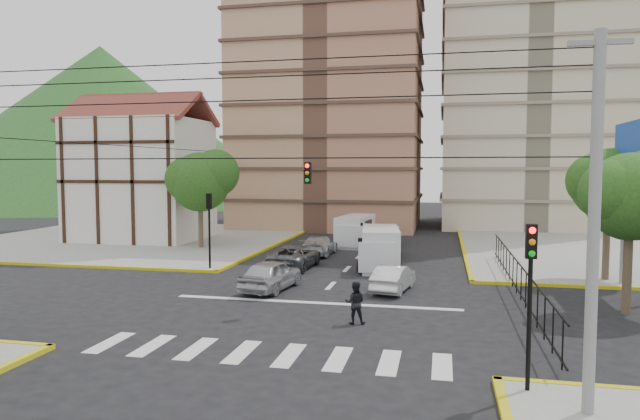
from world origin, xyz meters
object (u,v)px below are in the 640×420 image
(traffic_light_nw, at_px, (209,218))
(car_white_front_right, at_px, (393,278))
(van_left_lane, at_px, (355,232))
(pedestrian_crosswalk, at_px, (355,303))
(car_silver_front_left, at_px, (271,275))
(traffic_light_se, at_px, (530,279))
(van_right_lane, at_px, (380,249))

(traffic_light_nw, bearing_deg, car_white_front_right, -17.11)
(traffic_light_nw, height_order, van_left_lane, traffic_light_nw)
(car_white_front_right, height_order, pedestrian_crosswalk, pedestrian_crosswalk)
(traffic_light_nw, relative_size, pedestrian_crosswalk, 2.68)
(van_left_lane, distance_m, car_silver_front_left, 16.83)
(car_silver_front_left, bearing_deg, pedestrian_crosswalk, 141.67)
(pedestrian_crosswalk, bearing_deg, traffic_light_nw, -49.48)
(van_left_lane, bearing_deg, traffic_light_se, -66.35)
(traffic_light_se, relative_size, van_right_lane, 0.78)
(car_silver_front_left, relative_size, car_white_front_right, 1.15)
(van_right_lane, xyz_separation_m, car_silver_front_left, (-4.61, -7.02, -0.42))
(van_right_lane, bearing_deg, van_left_lane, 99.70)
(traffic_light_nw, bearing_deg, traffic_light_se, -45.00)
(van_right_lane, distance_m, pedestrian_crosswalk, 12.23)
(traffic_light_se, bearing_deg, pedestrian_crosswalk, 132.72)
(traffic_light_nw, xyz_separation_m, car_white_front_right, (11.05, -3.40, -2.47))
(pedestrian_crosswalk, bearing_deg, van_left_lane, -87.08)
(van_right_lane, xyz_separation_m, car_white_front_right, (1.32, -5.98, -0.54))
(van_right_lane, relative_size, car_white_front_right, 1.44)
(van_right_lane, relative_size, car_silver_front_left, 1.26)
(traffic_light_nw, xyz_separation_m, pedestrian_crosswalk, (10.10, -9.64, -2.29))
(car_silver_front_left, bearing_deg, car_white_front_right, -162.16)
(van_left_lane, height_order, car_silver_front_left, van_left_lane)
(car_silver_front_left, xyz_separation_m, car_white_front_right, (5.93, 1.04, -0.12))
(van_left_lane, xyz_separation_m, pedestrian_crosswalk, (3.37, -21.95, -0.31))
(traffic_light_se, height_order, van_right_lane, traffic_light_se)
(car_white_front_right, bearing_deg, car_silver_front_left, 19.36)
(traffic_light_nw, relative_size, van_right_lane, 0.78)
(car_silver_front_left, bearing_deg, traffic_light_nw, -33.03)
(traffic_light_se, height_order, car_white_front_right, traffic_light_se)
(traffic_light_nw, xyz_separation_m, car_silver_front_left, (5.12, -4.44, -2.35))
(traffic_light_nw, distance_m, van_right_lane, 10.24)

